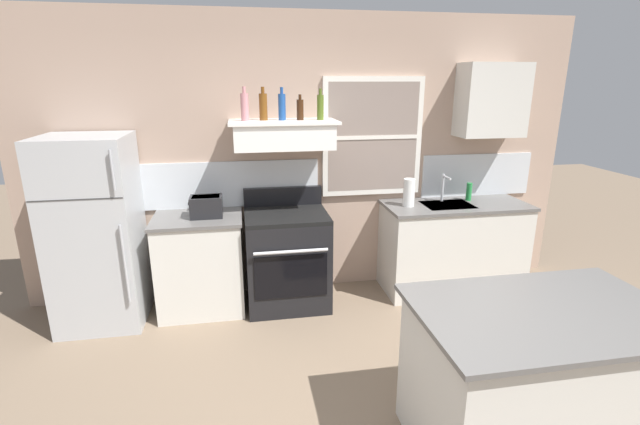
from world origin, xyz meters
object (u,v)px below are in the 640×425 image
at_px(bottle_amber_wine, 263,106).
at_px(paper_towel_roll, 409,193).
at_px(toaster, 206,206).
at_px(stove_range, 287,258).
at_px(refrigerator, 96,232).
at_px(dish_soap_bottle, 469,192).
at_px(bottle_blue_liqueur, 282,106).
at_px(bottle_brown_stout, 300,109).
at_px(bottle_olive_oil_square, 320,107).
at_px(kitchen_island, 535,382).
at_px(bottle_rose_pink, 245,107).

xyz_separation_m(bottle_amber_wine, paper_towel_roll, (1.37, -0.10, -0.82)).
xyz_separation_m(toaster, stove_range, (0.71, -0.01, -0.54)).
relative_size(refrigerator, toaster, 5.59).
bearing_deg(dish_soap_bottle, paper_towel_roll, -171.66).
height_order(bottle_blue_liqueur, dish_soap_bottle, bottle_blue_liqueur).
bearing_deg(bottle_brown_stout, bottle_amber_wine, 173.43).
bearing_deg(bottle_brown_stout, bottle_olive_oil_square, -5.85).
bearing_deg(bottle_amber_wine, refrigerator, -173.95).
xyz_separation_m(paper_towel_roll, dish_soap_bottle, (0.68, 0.10, -0.04)).
relative_size(toaster, bottle_brown_stout, 1.33).
relative_size(toaster, stove_range, 0.27).
bearing_deg(refrigerator, stove_range, 0.79).
height_order(bottle_amber_wine, paper_towel_roll, bottle_amber_wine).
bearing_deg(bottle_brown_stout, kitchen_island, -64.31).
xyz_separation_m(dish_soap_bottle, kitchen_island, (-0.69, -2.19, -0.54)).
bearing_deg(refrigerator, bottle_olive_oil_square, 2.92).
distance_m(bottle_rose_pink, bottle_blue_liqueur, 0.33).
xyz_separation_m(bottle_amber_wine, dish_soap_bottle, (2.05, 0.00, -0.87)).
bearing_deg(bottle_rose_pink, bottle_brown_stout, -1.03).
height_order(bottle_brown_stout, paper_towel_roll, bottle_brown_stout).
bearing_deg(stove_range, dish_soap_bottle, 4.18).
distance_m(refrigerator, bottle_rose_pink, 1.68).
distance_m(bottle_brown_stout, paper_towel_roll, 1.31).
xyz_separation_m(bottle_blue_liqueur, bottle_brown_stout, (0.16, -0.01, -0.03)).
relative_size(toaster, bottle_amber_wine, 1.03).
relative_size(bottle_olive_oil_square, kitchen_island, 0.19).
relative_size(stove_range, bottle_amber_wine, 3.77).
bearing_deg(paper_towel_roll, bottle_amber_wine, 175.95).
bearing_deg(toaster, stove_range, -1.13).
height_order(bottle_blue_liqueur, kitchen_island, bottle_blue_liqueur).
bearing_deg(stove_range, bottle_amber_wine, 141.50).
bearing_deg(dish_soap_bottle, bottle_brown_stout, -178.65).
bearing_deg(paper_towel_roll, bottle_rose_pink, 177.45).
bearing_deg(bottle_olive_oil_square, bottle_amber_wine, 173.69).
bearing_deg(dish_soap_bottle, stove_range, -175.82).
xyz_separation_m(refrigerator, stove_range, (1.65, 0.02, -0.36)).
bearing_deg(bottle_olive_oil_square, kitchen_island, -68.16).
distance_m(bottle_olive_oil_square, dish_soap_bottle, 1.77).
bearing_deg(bottle_amber_wine, stove_range, -38.50).
relative_size(stove_range, bottle_rose_pink, 3.73).
height_order(bottle_rose_pink, dish_soap_bottle, bottle_rose_pink).
relative_size(bottle_blue_liqueur, kitchen_island, 0.20).
bearing_deg(bottle_olive_oil_square, refrigerator, -177.08).
xyz_separation_m(toaster, bottle_brown_stout, (0.87, 0.08, 0.83)).
height_order(refrigerator, bottle_blue_liqueur, bottle_blue_liqueur).
distance_m(toaster, bottle_olive_oil_square, 1.35).
distance_m(bottle_olive_oil_square, paper_towel_roll, 1.19).
bearing_deg(kitchen_island, bottle_rose_pink, 125.15).
bearing_deg(toaster, refrigerator, -177.75).
distance_m(bottle_rose_pink, bottle_olive_oil_square, 0.67).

